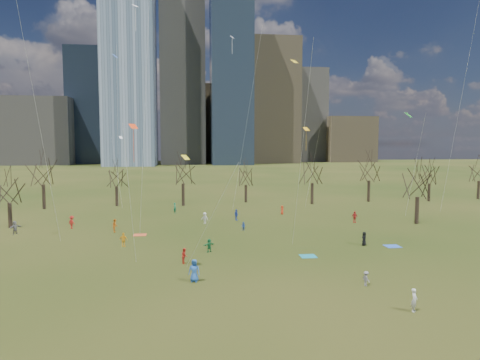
{
  "coord_description": "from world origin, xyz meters",
  "views": [
    {
      "loc": [
        -6.27,
        -38.31,
        11.31
      ],
      "look_at": [
        0.0,
        12.0,
        7.0
      ],
      "focal_mm": 32.0,
      "sensor_mm": 36.0,
      "label": 1
    }
  ],
  "objects": [
    {
      "name": "person_1",
      "position": [
        8.87,
        -11.96,
        0.8
      ],
      "size": [
        0.67,
        0.69,
        1.59
      ],
      "primitive_type": "imported",
      "rotation": [
        0.0,
        0.0,
        0.83
      ],
      "color": "silver",
      "rests_on": "ground"
    },
    {
      "name": "ground",
      "position": [
        0.0,
        0.0,
        0.0
      ],
      "size": [
        500.0,
        500.0,
        0.0
      ],
      "primitive_type": "plane",
      "color": "black",
      "rests_on": "ground"
    },
    {
      "name": "person_6",
      "position": [
        13.24,
        6.41,
        0.77
      ],
      "size": [
        0.86,
        0.89,
        1.54
      ],
      "primitive_type": "imported",
      "rotation": [
        0.0,
        0.0,
        4.02
      ],
      "color": "black",
      "rests_on": "ground"
    },
    {
      "name": "person_13",
      "position": [
        -8.28,
        31.66,
        0.84
      ],
      "size": [
        0.57,
        0.71,
        1.68
      ],
      "primitive_type": "imported",
      "rotation": [
        0.0,
        0.0,
        1.88
      ],
      "color": "#1A7650",
      "rests_on": "ground"
    },
    {
      "name": "blanket_teal",
      "position": [
        5.76,
        2.73,
        0.01
      ],
      "size": [
        1.6,
        1.5,
        0.03
      ],
      "primitive_type": "cube",
      "color": "teal",
      "rests_on": "ground"
    },
    {
      "name": "bare_tree_row",
      "position": [
        -0.09,
        37.22,
        6.12
      ],
      "size": [
        113.04,
        29.8,
        9.5
      ],
      "color": "black",
      "rests_on": "ground"
    },
    {
      "name": "kites_airborne",
      "position": [
        1.61,
        11.12,
        13.79
      ],
      "size": [
        64.81,
        45.49,
        34.31
      ],
      "color": "#E83F13",
      "rests_on": "ground"
    },
    {
      "name": "person_15",
      "position": [
        -21.6,
        20.38,
        0.86
      ],
      "size": [
        1.27,
        1.2,
        1.73
      ],
      "primitive_type": "imported",
      "rotation": [
        0.0,
        0.0,
        2.47
      ],
      "color": "#B21E19",
      "rests_on": "ground"
    },
    {
      "name": "person_4",
      "position": [
        -13.26,
        9.12,
        0.78
      ],
      "size": [
        0.99,
        0.64,
        1.57
      ],
      "primitive_type": "imported",
      "rotation": [
        0.0,
        0.0,
        2.84
      ],
      "color": "yellow",
      "rests_on": "ground"
    },
    {
      "name": "person_0",
      "position": [
        -5.77,
        -3.83,
        0.93
      ],
      "size": [
        1.02,
        0.77,
        1.87
      ],
      "primitive_type": "imported",
      "rotation": [
        0.0,
        0.0,
        6.08
      ],
      "color": "#2759AA",
      "rests_on": "ground"
    },
    {
      "name": "person_10",
      "position": [
        17.57,
        19.84,
        0.82
      ],
      "size": [
        1.03,
        0.58,
        1.65
      ],
      "primitive_type": "imported",
      "rotation": [
        0.0,
        0.0,
        0.2
      ],
      "color": "red",
      "rests_on": "ground"
    },
    {
      "name": "person_9",
      "position": [
        -3.83,
        21.67,
        0.81
      ],
      "size": [
        1.2,
        0.99,
        1.61
      ],
      "primitive_type": "imported",
      "rotation": [
        0.0,
        0.0,
        5.83
      ],
      "color": "silver",
      "rests_on": "ground"
    },
    {
      "name": "person_5",
      "position": [
        -4.04,
        5.66,
        0.71
      ],
      "size": [
        1.36,
        0.97,
        1.41
      ],
      "primitive_type": "imported",
      "rotation": [
        0.0,
        0.0,
        3.62
      ],
      "color": "#176A3A",
      "rests_on": "ground"
    },
    {
      "name": "person_16",
      "position": [
        0.91,
        23.79,
        0.82
      ],
      "size": [
        0.72,
        1.04,
        1.64
      ],
      "primitive_type": "imported",
      "rotation": [
        0.0,
        0.0,
        1.94
      ],
      "color": "#263FA5",
      "rests_on": "ground"
    },
    {
      "name": "blanket_navy",
      "position": [
        16.2,
        5.65,
        0.01
      ],
      "size": [
        1.6,
        1.5,
        0.03
      ],
      "primitive_type": "cube",
      "color": "blue",
      "rests_on": "ground"
    },
    {
      "name": "person_2",
      "position": [
        -6.57,
        1.68,
        0.74
      ],
      "size": [
        0.62,
        0.76,
        1.48
      ],
      "primitive_type": "imported",
      "rotation": [
        0.0,
        0.0,
        1.49
      ],
      "color": "red",
      "rests_on": "ground"
    },
    {
      "name": "person_11",
      "position": [
        -27.73,
        17.55,
        0.84
      ],
      "size": [
        1.35,
        1.52,
        1.67
      ],
      "primitive_type": "imported",
      "rotation": [
        0.0,
        0.0,
        0.9
      ],
      "color": "slate",
      "rests_on": "ground"
    },
    {
      "name": "person_14",
      "position": [
        -15.48,
        17.3,
        0.85
      ],
      "size": [
        0.77,
        0.92,
        1.7
      ],
      "primitive_type": "imported",
      "rotation": [
        0.0,
        0.0,
        1.73
      ],
      "color": "orange",
      "rests_on": "ground"
    },
    {
      "name": "person_12",
      "position": [
        8.86,
        28.3,
        0.71
      ],
      "size": [
        0.54,
        0.74,
        1.41
      ],
      "primitive_type": "imported",
      "rotation": [
        0.0,
        0.0,
        1.71
      ],
      "color": "red",
      "rests_on": "ground"
    },
    {
      "name": "person_3",
      "position": [
        7.82,
        -6.57,
        0.6
      ],
      "size": [
        0.63,
        0.86,
        1.2
      ],
      "primitive_type": "imported",
      "rotation": [
        0.0,
        0.0,
        1.83
      ],
      "color": "slate",
      "rests_on": "ground"
    },
    {
      "name": "downtown_skyline",
      "position": [
        -2.43,
        210.64,
        39.01
      ],
      "size": [
        212.5,
        78.0,
        118.0
      ],
      "color": "slate",
      "rests_on": "ground"
    },
    {
      "name": "person_8",
      "position": [
        0.96,
        16.12,
        0.57
      ],
      "size": [
        0.69,
        0.7,
        1.15
      ],
      "primitive_type": "imported",
      "rotation": [
        0.0,
        0.0,
        5.43
      ],
      "color": "#284EB0",
      "rests_on": "ground"
    },
    {
      "name": "blanket_crimson",
      "position": [
        -12.16,
        15.11,
        0.01
      ],
      "size": [
        1.6,
        1.5,
        0.03
      ],
      "primitive_type": "cube",
      "color": "#BF4926",
      "rests_on": "ground"
    }
  ]
}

